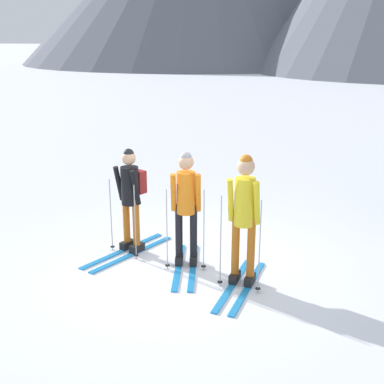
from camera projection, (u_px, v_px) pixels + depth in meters
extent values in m
plane|color=white|center=(189.00, 265.00, 7.68)|extent=(400.00, 400.00, 0.00)
cube|color=#1E84D1|center=(133.00, 254.00, 8.06)|extent=(0.73, 1.67, 0.02)
cube|color=#1E84D1|center=(123.00, 250.00, 8.19)|extent=(0.73, 1.67, 0.02)
cube|color=black|center=(137.00, 248.00, 8.11)|extent=(0.20, 0.28, 0.12)
cylinder|color=#B76019|center=(136.00, 222.00, 7.98)|extent=(0.11, 0.11, 0.80)
cube|color=black|center=(127.00, 245.00, 8.24)|extent=(0.20, 0.28, 0.12)
cylinder|color=#B76019|center=(126.00, 219.00, 8.11)|extent=(0.11, 0.11, 0.80)
cylinder|color=black|center=(130.00, 186.00, 7.87)|extent=(0.28, 0.28, 0.60)
sphere|color=tan|center=(129.00, 158.00, 7.74)|extent=(0.22, 0.22, 0.22)
sphere|color=black|center=(129.00, 154.00, 7.72)|extent=(0.16, 0.16, 0.16)
cylinder|color=black|center=(135.00, 188.00, 7.72)|extent=(0.15, 0.21, 0.57)
cylinder|color=black|center=(119.00, 183.00, 7.93)|extent=(0.15, 0.21, 0.57)
cylinder|color=#A5A5AD|center=(135.00, 223.00, 7.73)|extent=(0.02, 0.02, 1.20)
cylinder|color=black|center=(136.00, 255.00, 7.89)|extent=(0.07, 0.07, 0.01)
cylinder|color=#A5A5AD|center=(111.00, 215.00, 8.05)|extent=(0.02, 0.02, 1.20)
cylinder|color=black|center=(113.00, 247.00, 8.21)|extent=(0.07, 0.07, 0.01)
cube|color=maroon|center=(137.00, 181.00, 7.99)|extent=(0.30, 0.24, 0.36)
cube|color=#1E84D1|center=(193.00, 267.00, 7.61)|extent=(0.47, 1.56, 0.02)
cube|color=#1E84D1|center=(179.00, 266.00, 7.62)|extent=(0.47, 1.56, 0.02)
cube|color=black|center=(194.00, 260.00, 7.68)|extent=(0.17, 0.28, 0.12)
cylinder|color=black|center=(194.00, 232.00, 7.55)|extent=(0.11, 0.11, 0.83)
cube|color=black|center=(179.00, 259.00, 7.69)|extent=(0.17, 0.28, 0.12)
cylinder|color=black|center=(179.00, 231.00, 7.56)|extent=(0.11, 0.11, 0.83)
cylinder|color=orange|center=(186.00, 193.00, 7.37)|extent=(0.28, 0.28, 0.63)
sphere|color=tan|center=(186.00, 162.00, 7.24)|extent=(0.23, 0.23, 0.23)
sphere|color=gray|center=(186.00, 158.00, 7.22)|extent=(0.17, 0.17, 0.17)
cylinder|color=orange|center=(198.00, 193.00, 7.30)|extent=(0.13, 0.21, 0.59)
cylinder|color=orange|center=(173.00, 193.00, 7.32)|extent=(0.13, 0.21, 0.59)
cylinder|color=#A5A5AD|center=(204.00, 231.00, 7.34)|extent=(0.02, 0.02, 1.25)
cylinder|color=black|center=(204.00, 266.00, 7.51)|extent=(0.07, 0.07, 0.01)
cylinder|color=#A5A5AD|center=(167.00, 230.00, 7.37)|extent=(0.02, 0.02, 1.25)
cylinder|color=black|center=(167.00, 265.00, 7.54)|extent=(0.07, 0.07, 0.01)
cube|color=maroon|center=(187.00, 187.00, 7.53)|extent=(0.29, 0.22, 0.36)
cube|color=#1E84D1|center=(248.00, 287.00, 6.99)|extent=(0.21, 1.65, 0.02)
cube|color=#1E84D1|center=(233.00, 285.00, 7.06)|extent=(0.21, 1.65, 0.02)
cube|color=black|center=(250.00, 280.00, 7.06)|extent=(0.13, 0.27, 0.12)
cylinder|color=#B76019|center=(251.00, 248.00, 6.91)|extent=(0.11, 0.11, 0.88)
cube|color=black|center=(235.00, 277.00, 7.13)|extent=(0.13, 0.27, 0.12)
cylinder|color=#B76019|center=(236.00, 245.00, 6.99)|extent=(0.11, 0.11, 0.88)
cylinder|color=yellow|center=(245.00, 202.00, 6.76)|extent=(0.28, 0.28, 0.66)
sphere|color=tan|center=(246.00, 166.00, 6.62)|extent=(0.24, 0.24, 0.24)
sphere|color=#B76019|center=(246.00, 161.00, 6.59)|extent=(0.18, 0.18, 0.18)
cylinder|color=yellow|center=(257.00, 203.00, 6.64)|extent=(0.09, 0.21, 0.63)
cylinder|color=yellow|center=(231.00, 200.00, 6.76)|extent=(0.09, 0.21, 0.63)
cylinder|color=#A5A5AD|center=(260.00, 248.00, 6.67)|extent=(0.02, 0.02, 1.32)
cylinder|color=black|center=(258.00, 288.00, 6.85)|extent=(0.07, 0.07, 0.01)
cylinder|color=#A5A5AD|center=(221.00, 242.00, 6.85)|extent=(0.02, 0.02, 1.32)
cylinder|color=black|center=(220.00, 282.00, 7.03)|extent=(0.07, 0.07, 0.01)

